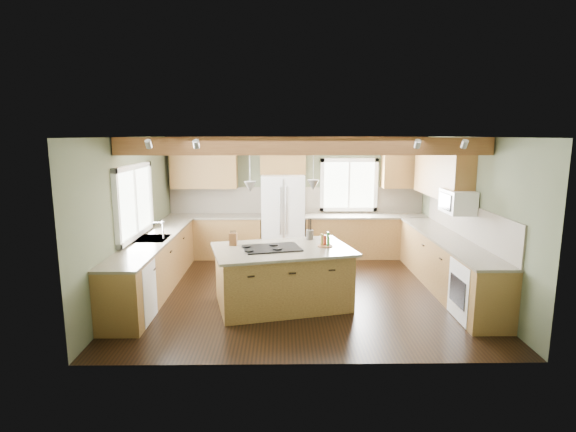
{
  "coord_description": "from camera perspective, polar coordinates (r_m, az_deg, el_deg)",
  "views": [
    {
      "loc": [
        -0.32,
        -7.34,
        2.64
      ],
      "look_at": [
        -0.22,
        0.3,
        1.25
      ],
      "focal_mm": 28.0,
      "sensor_mm": 36.0,
      "label": 1
    }
  ],
  "objects": [
    {
      "name": "utensil_crock",
      "position": [
        7.46,
        2.77,
        -2.39
      ],
      "size": [
        0.17,
        0.17,
        0.16
      ],
      "primitive_type": "cylinder",
      "rotation": [
        0.0,
        0.0,
        0.51
      ],
      "color": "#473D39",
      "rests_on": "island_top"
    },
    {
      "name": "upper_cab_over_fridge",
      "position": [
        9.67,
        -0.65,
        7.41
      ],
      "size": [
        0.96,
        0.35,
        0.7
      ],
      "primitive_type": "cube",
      "color": "brown",
      "rests_on": "wall_back"
    },
    {
      "name": "faucet",
      "position": [
        7.82,
        -15.58,
        -1.81
      ],
      "size": [
        0.02,
        0.02,
        0.28
      ],
      "primitive_type": "cylinder",
      "color": "#B2B2B7",
      "rests_on": "sink"
    },
    {
      "name": "counter_back_left",
      "position": [
        9.8,
        -9.37,
        -0.05
      ],
      "size": [
        2.06,
        0.64,
        0.04
      ],
      "primitive_type": "cube",
      "color": "#473F34",
      "rests_on": "base_cab_back_left"
    },
    {
      "name": "window_left",
      "position": [
        7.86,
        -19.0,
        1.78
      ],
      "size": [
        0.04,
        1.6,
        1.05
      ],
      "primitive_type": "cube",
      "color": "white",
      "rests_on": "wall_left"
    },
    {
      "name": "wall_right",
      "position": [
        8.08,
        21.95,
        0.02
      ],
      "size": [
        0.0,
        5.0,
        5.0
      ],
      "primitive_type": "plane",
      "rotation": [
        1.57,
        0.0,
        -1.57
      ],
      "color": "#4B523A",
      "rests_on": "ground"
    },
    {
      "name": "backsplash_back",
      "position": [
        9.93,
        1.09,
        2.03
      ],
      "size": [
        5.58,
        0.03,
        0.58
      ],
      "primitive_type": "cube",
      "color": "brown",
      "rests_on": "wall_back"
    },
    {
      "name": "wall_left",
      "position": [
        7.86,
        -19.14,
        -0.08
      ],
      "size": [
        0.0,
        5.0,
        5.0
      ],
      "primitive_type": "plane",
      "rotation": [
        1.57,
        0.0,
        1.57
      ],
      "color": "#4B523A",
      "rests_on": "ground"
    },
    {
      "name": "counter_left",
      "position": [
        7.9,
        -16.79,
        -2.86
      ],
      "size": [
        0.64,
        3.74,
        0.04
      ],
      "primitive_type": "cube",
      "color": "#473F34",
      "rests_on": "base_cab_left"
    },
    {
      "name": "microwave",
      "position": [
        7.92,
        20.74,
        1.73
      ],
      "size": [
        0.4,
        0.7,
        0.38
      ],
      "primitive_type": "cube",
      "color": "white",
      "rests_on": "wall_right"
    },
    {
      "name": "wall_back",
      "position": [
        9.93,
        1.09,
        2.55
      ],
      "size": [
        5.6,
        0.0,
        5.6
      ],
      "primitive_type": "plane",
      "rotation": [
        1.57,
        0.0,
        0.0
      ],
      "color": "#4B523A",
      "rests_on": "ground"
    },
    {
      "name": "window_back",
      "position": [
        9.99,
        7.73,
        3.95
      ],
      "size": [
        1.1,
        0.04,
        1.0
      ],
      "primitive_type": "cube",
      "color": "white",
      "rests_on": "wall_back"
    },
    {
      "name": "base_cab_left",
      "position": [
        8.01,
        -16.62,
        -6.07
      ],
      "size": [
        0.6,
        3.7,
        0.88
      ],
      "primitive_type": "cube",
      "color": "brown",
      "rests_on": "floor"
    },
    {
      "name": "island_top",
      "position": [
        6.92,
        -0.72,
        -4.25
      ],
      "size": [
        2.33,
        1.77,
        0.04
      ],
      "primitive_type": "cube",
      "rotation": [
        0.0,
        0.0,
        0.24
      ],
      "color": "#473F34",
      "rests_on": "island"
    },
    {
      "name": "upper_cab_back_left",
      "position": [
        9.83,
        -10.6,
        6.11
      ],
      "size": [
        1.4,
        0.35,
        0.9
      ],
      "primitive_type": "cube",
      "color": "brown",
      "rests_on": "wall_back"
    },
    {
      "name": "soffit_trim",
      "position": [
        9.74,
        1.14,
        9.72
      ],
      "size": [
        5.55,
        0.2,
        0.1
      ],
      "primitive_type": "cube",
      "color": "brown",
      "rests_on": "ceiling"
    },
    {
      "name": "floor",
      "position": [
        7.8,
        1.65,
        -9.47
      ],
      "size": [
        5.6,
        5.6,
        0.0
      ],
      "primitive_type": "plane",
      "color": "black",
      "rests_on": "ground"
    },
    {
      "name": "refrigerator",
      "position": [
        9.61,
        -0.63,
        -0.12
      ],
      "size": [
        0.9,
        0.74,
        1.8
      ],
      "primitive_type": "cube",
      "color": "white",
      "rests_on": "floor"
    },
    {
      "name": "base_cab_back_right",
      "position": [
        9.95,
        9.75,
        -2.61
      ],
      "size": [
        2.62,
        0.6,
        0.88
      ],
      "primitive_type": "cube",
      "color": "brown",
      "rests_on": "floor"
    },
    {
      "name": "bottle_tray",
      "position": [
        7.01,
        4.76,
        -2.99
      ],
      "size": [
        0.25,
        0.25,
        0.22
      ],
      "primitive_type": null,
      "rotation": [
        0.0,
        0.0,
        0.06
      ],
      "color": "brown",
      "rests_on": "island_top"
    },
    {
      "name": "base_cab_right",
      "position": [
        8.21,
        19.47,
        -5.84
      ],
      "size": [
        0.6,
        3.7,
        0.88
      ],
      "primitive_type": "cube",
      "color": "brown",
      "rests_on": "floor"
    },
    {
      "name": "backsplash_right",
      "position": [
        8.14,
        21.68,
        -0.54
      ],
      "size": [
        0.03,
        3.7,
        0.58
      ],
      "primitive_type": "cube",
      "color": "brown",
      "rests_on": "wall_right"
    },
    {
      "name": "ceiling",
      "position": [
        7.34,
        1.76,
        10.0
      ],
      "size": [
        5.6,
        5.6,
        0.0
      ],
      "primitive_type": "plane",
      "rotation": [
        3.14,
        0.0,
        0.0
      ],
      "color": "silver",
      "rests_on": "wall_back"
    },
    {
      "name": "knife_block",
      "position": [
        7.11,
        -6.98,
        -2.96
      ],
      "size": [
        0.12,
        0.1,
        0.2
      ],
      "primitive_type": "cube",
      "rotation": [
        0.0,
        0.0,
        -0.07
      ],
      "color": "brown",
      "rests_on": "island_top"
    },
    {
      "name": "counter_back_right",
      "position": [
        9.86,
        9.83,
        -0.01
      ],
      "size": [
        2.66,
        0.64,
        0.04
      ],
      "primitive_type": "cube",
      "color": "#473F34",
      "rests_on": "base_cab_back_right"
    },
    {
      "name": "counter_right",
      "position": [
        8.09,
        19.67,
        -2.71
      ],
      "size": [
        0.64,
        3.74,
        0.04
      ],
      "primitive_type": "cube",
      "color": "#473F34",
      "rests_on": "base_cab_right"
    },
    {
      "name": "upper_cab_back_corner",
      "position": [
        10.03,
        14.46,
        6.04
      ],
      "size": [
        0.9,
        0.35,
        0.9
      ],
      "primitive_type": "cube",
      "color": "brown",
      "rests_on": "wall_back"
    },
    {
      "name": "island",
      "position": [
        7.05,
        -0.71,
        -7.87
      ],
      "size": [
        2.17,
        1.61,
        0.88
      ],
      "primitive_type": "cube",
      "rotation": [
        0.0,
        0.0,
        0.24
      ],
      "color": "brown",
      "rests_on": "floor"
    },
    {
      "name": "cooktop",
      "position": [
        6.88,
        -2.04,
        -4.09
      ],
      "size": [
        0.95,
        0.74,
        0.02
      ],
      "primitive_type": "cube",
      "rotation": [
        0.0,
        0.0,
        0.24
      ],
      "color": "black",
      "rests_on": "island_top"
    },
    {
      "name": "ceiling_beam",
      "position": [
        6.71,
        1.99,
        8.86
      ],
      "size": [
        5.55,
        0.26,
        0.26
      ],
      "primitive_type": "cube",
      "color": "brown",
      "rests_on": "ceiling"
    },
    {
      "name": "base_cab_back_left",
      "position": [
        9.9,
        -9.29,
        -2.67
      ],
      "size": [
        2.02,
        0.6,
        0.88
      ],
      "primitive_type": "cube",
      "color": "brown",
      "rests_on": "floor"
    },
    {
      "name": "upper_cab_right",
      "position": [
        8.77,
        18.94,
        5.25
      ],
      "size": [
        0.35,
        2.2,
        0.9
      ],
      "primitive_type": "cube",
      "color": "brown",
      "rests_on": "wall_right"
    },
    {
      "name": "pendant_left",
      "position": [
        6.64,
        -4.83,
        3.71
      ],
      "size": [
        0.18,
        0.18,
        0.16
      ],
      "primitive_type": "cone",
      "rotation": [
        3.14,
        0.0,
        0.0
      ],
      "color": "#B2B2B7",
      "rests_on": "ceiling"
    },
    {
      "name": "oven",
      "position": [
        7.06,
        23.03,
        -8.78
      ],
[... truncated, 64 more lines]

